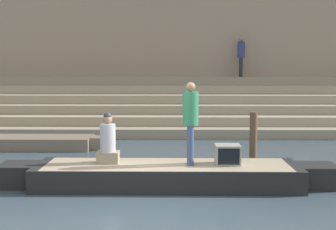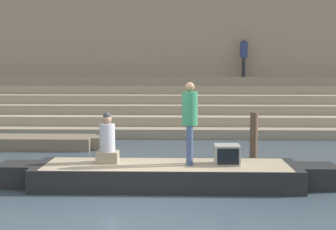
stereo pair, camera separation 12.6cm
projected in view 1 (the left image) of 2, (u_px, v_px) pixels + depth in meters
ground_plane at (136, 204)px, 8.50m from camera, size 120.00×120.00×0.00m
ghat_steps at (157, 110)px, 18.71m from camera, size 36.00×4.64×2.01m
back_wall at (159, 41)px, 20.67m from camera, size 34.20×1.28×7.20m
rowboat_main at (167, 175)px, 9.72m from camera, size 6.99×1.55×0.47m
person_standing at (190, 117)px, 9.57m from camera, size 0.32×0.32×1.70m
person_rowing at (108, 142)px, 9.79m from camera, size 0.45×0.36×1.07m
tv_set at (228, 154)px, 9.68m from camera, size 0.52×0.47×0.41m
moored_boat_shore at (18, 142)px, 14.11m from camera, size 5.68×1.16×0.37m
mooring_post at (253, 139)px, 11.56m from camera, size 0.19×0.19×1.36m
person_on_steps at (241, 54)px, 19.70m from camera, size 0.31×0.31×1.67m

